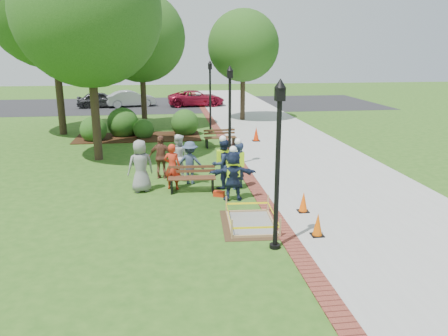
{
  "coord_description": "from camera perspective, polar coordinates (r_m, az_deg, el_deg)",
  "views": [
    {
      "loc": [
        -1.39,
        -12.94,
        4.92
      ],
      "look_at": [
        0.5,
        1.2,
        1.0
      ],
      "focal_mm": 35.0,
      "sensor_mm": 36.0,
      "label": 1
    }
  ],
  "objects": [
    {
      "name": "cone_front",
      "position": [
        12.12,
        12.14,
        -7.31
      ],
      "size": [
        0.34,
        0.34,
        0.66
      ],
      "color": "black",
      "rests_on": "ground"
    },
    {
      "name": "casual_person_c",
      "position": [
        16.96,
        -5.97,
        1.49
      ],
      "size": [
        0.67,
        0.6,
        1.76
      ],
      "color": "white",
      "rests_on": "ground"
    },
    {
      "name": "lamp_near",
      "position": [
        10.57,
        7.06,
        1.91
      ],
      "size": [
        0.28,
        0.28,
        4.26
      ],
      "color": "black",
      "rests_on": "ground"
    },
    {
      "name": "tree_left",
      "position": [
        20.29,
        -17.4,
        18.76
      ],
      "size": [
        6.24,
        6.24,
        9.49
      ],
      "color": "#3D2D1E",
      "rests_on": "ground"
    },
    {
      "name": "sidewalk",
      "position": [
        24.32,
        7.8,
        3.56
      ],
      "size": [
        6.0,
        60.0,
        0.02
      ],
      "primitive_type": "cube",
      "color": "#9E9E99",
      "rests_on": "ground"
    },
    {
      "name": "parked_car_b",
      "position": [
        39.34,
        -12.02,
        7.84
      ],
      "size": [
        3.12,
        5.01,
        1.52
      ],
      "primitive_type": "imported",
      "rotation": [
        0.0,
        0.0,
        1.82
      ],
      "color": "#A3A3A8",
      "rests_on": "ground"
    },
    {
      "name": "ground",
      "position": [
        13.92,
        -1.39,
        -5.35
      ],
      "size": [
        100.0,
        100.0,
        0.0
      ],
      "primitive_type": "plane",
      "color": "#285116",
      "rests_on": "ground"
    },
    {
      "name": "cone_far",
      "position": [
        23.96,
        4.23,
        4.4
      ],
      "size": [
        0.4,
        0.4,
        0.79
      ],
      "color": "black",
      "rests_on": "ground"
    },
    {
      "name": "mulch_bed",
      "position": [
        25.47,
        -11.12,
        3.98
      ],
      "size": [
        7.0,
        3.0,
        0.05
      ],
      "primitive_type": "cube",
      "color": "#381E0F",
      "rests_on": "ground"
    },
    {
      "name": "tree_right",
      "position": [
        30.96,
        2.53,
        15.65
      ],
      "size": [
        4.88,
        4.88,
        7.54
      ],
      "color": "#3D2D1E",
      "rests_on": "ground"
    },
    {
      "name": "casual_person_d",
      "position": [
        17.09,
        -8.16,
        1.41
      ],
      "size": [
        0.6,
        0.44,
        1.69
      ],
      "color": "brown",
      "rests_on": "ground"
    },
    {
      "name": "wet_concrete_pad",
      "position": [
        12.68,
        3.59,
        -6.36
      ],
      "size": [
        1.83,
        2.4,
        0.55
      ],
      "color": "#47331E",
      "rests_on": "ground"
    },
    {
      "name": "brick_edging",
      "position": [
        23.67,
        0.18,
        3.4
      ],
      "size": [
        0.5,
        60.0,
        0.03
      ],
      "primitive_type": "cube",
      "color": "maroon",
      "rests_on": "ground"
    },
    {
      "name": "hivis_worker_c",
      "position": [
        15.68,
        -0.16,
        0.74
      ],
      "size": [
        0.68,
        0.59,
        1.95
      ],
      "color": "#18233F",
      "rests_on": "ground"
    },
    {
      "name": "bench_near",
      "position": [
        15.5,
        -4.18,
        -2.08
      ],
      "size": [
        1.69,
        0.64,
        0.9
      ],
      "color": "brown",
      "rests_on": "ground"
    },
    {
      "name": "shrub_d",
      "position": [
        25.97,
        -5.1,
        4.37
      ],
      "size": [
        1.62,
        1.62,
        1.62
      ],
      "primitive_type": "sphere",
      "color": "#194012",
      "rests_on": "ground"
    },
    {
      "name": "lamp_far",
      "position": [
        26.19,
        -1.82,
        10.0
      ],
      "size": [
        0.28,
        0.28,
        4.26
      ],
      "color": "black",
      "rests_on": "ground"
    },
    {
      "name": "tree_back",
      "position": [
        28.03,
        -10.83,
        16.42
      ],
      "size": [
        5.4,
        5.4,
        8.28
      ],
      "color": "#3D2D1E",
      "rests_on": "ground"
    },
    {
      "name": "hivis_worker_a",
      "position": [
        14.43,
        1.19,
        -0.73
      ],
      "size": [
        0.56,
        0.38,
        1.86
      ],
      "color": "#16173A",
      "rests_on": "ground"
    },
    {
      "name": "bench_far",
      "position": [
        22.53,
        -0.5,
        3.48
      ],
      "size": [
        1.67,
        0.66,
        0.89
      ],
      "color": "brown",
      "rests_on": "ground"
    },
    {
      "name": "toolbox",
      "position": [
        15.03,
        -0.65,
        -3.38
      ],
      "size": [
        0.42,
        0.34,
        0.18
      ],
      "primitive_type": "cube",
      "rotation": [
        0.0,
        0.0,
        -0.44
      ],
      "color": "red",
      "rests_on": "ground"
    },
    {
      "name": "casual_person_a",
      "position": [
        15.59,
        -10.85,
        0.26
      ],
      "size": [
        0.68,
        0.55,
        1.86
      ],
      "color": "gray",
      "rests_on": "ground"
    },
    {
      "name": "tree_far",
      "position": [
        27.36,
        -21.71,
        19.51
      ],
      "size": [
        7.33,
        7.33,
        11.06
      ],
      "color": "#3D2D1E",
      "rests_on": "ground"
    },
    {
      "name": "shrub_e",
      "position": [
        26.46,
        -10.49,
        4.38
      ],
      "size": [
        0.93,
        0.93,
        0.93
      ],
      "primitive_type": "sphere",
      "color": "#194012",
      "rests_on": "ground"
    },
    {
      "name": "shrub_a",
      "position": [
        25.16,
        -16.58,
        3.44
      ],
      "size": [
        1.46,
        1.46,
        1.46
      ],
      "primitive_type": "sphere",
      "color": "#194012",
      "rests_on": "ground"
    },
    {
      "name": "cone_back",
      "position": [
        13.75,
        10.33,
        -4.44
      ],
      "size": [
        0.34,
        0.34,
        0.66
      ],
      "color": "black",
      "rests_on": "ground"
    },
    {
      "name": "shrub_b",
      "position": [
        26.11,
        -12.98,
        4.1
      ],
      "size": [
        1.79,
        1.79,
        1.79
      ],
      "primitive_type": "sphere",
      "color": "#194012",
      "rests_on": "ground"
    },
    {
      "name": "hivis_worker_b",
      "position": [
        15.63,
        1.83,
        0.53
      ],
      "size": [
        0.63,
        0.64,
        1.86
      ],
      "color": "#1B2448",
      "rests_on": "ground"
    },
    {
      "name": "shrub_c",
      "position": [
        25.34,
        -10.4,
        3.91
      ],
      "size": [
        1.16,
        1.16,
        1.16
      ],
      "primitive_type": "sphere",
      "color": "#194012",
      "rests_on": "ground"
    },
    {
      "name": "parking_lot",
      "position": [
        40.27,
        -5.63,
        8.27
      ],
      "size": [
        36.0,
        12.0,
        0.01
      ],
      "primitive_type": "cube",
      "color": "black",
      "rests_on": "ground"
    },
    {
      "name": "casual_person_e",
      "position": [
        16.28,
        -4.45,
        0.68
      ],
      "size": [
        0.59,
        0.46,
        1.62
      ],
      "color": "#36455F",
      "rests_on": "ground"
    },
    {
      "name": "lamp_mid",
      "position": [
        18.3,
        0.76,
        7.7
      ],
      "size": [
        0.28,
        0.28,
        4.26
      ],
      "color": "black",
      "rests_on": "ground"
    },
    {
      "name": "casual_person_b",
      "position": [
        15.7,
        -6.76,
        0.17
      ],
      "size": [
        0.62,
        0.49,
        1.67
      ],
      "color": "red",
      "rests_on": "ground"
    },
    {
      "name": "parked_car_c",
      "position": [
        39.01,
        -3.64,
        8.08
      ],
      "size": [
        2.28,
        4.71,
        1.5
      ],
      "primitive_type": "imported",
      "rotation": [
        0.0,
        0.0,
        1.63
      ],
      "color": "maroon",
      "rests_on": "ground"
    },
    {
      "name": "parked_car_a",
      "position": [
        39.4,
        -15.71,
        7.61
      ],
      "size": [
        2.42,
        4.69,
        1.47
      ],
      "primitive_type": "imported",
      "rotation": [
        0.0,
        0.0,
        1.68
      ],
      "color": "#2B2B2D",
      "rests_on": "ground"
    }
  ]
}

